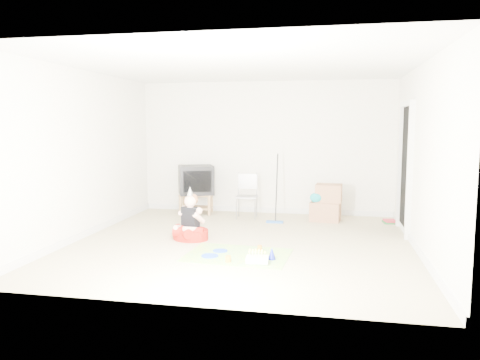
% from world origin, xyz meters
% --- Properties ---
extents(ground, '(5.00, 5.00, 0.00)m').
position_xyz_m(ground, '(0.00, 0.00, 0.00)').
color(ground, tan).
rests_on(ground, ground).
extents(doorway_recess, '(0.02, 0.90, 2.05)m').
position_xyz_m(doorway_recess, '(2.48, 1.20, 1.02)').
color(doorway_recess, black).
rests_on(doorway_recess, ground).
extents(tv_stand, '(0.67, 0.46, 0.39)m').
position_xyz_m(tv_stand, '(-1.32, 2.11, 0.24)').
color(tv_stand, '#976F44').
rests_on(tv_stand, ground).
extents(crt_tv, '(0.81, 0.75, 0.57)m').
position_xyz_m(crt_tv, '(-1.32, 2.11, 0.68)').
color(crt_tv, black).
rests_on(crt_tv, tv_stand).
extents(folding_chair, '(0.41, 0.39, 0.85)m').
position_xyz_m(folding_chair, '(-0.25, 1.83, 0.42)').
color(folding_chair, gray).
rests_on(folding_chair, ground).
extents(cardboard_boxes, '(0.59, 0.47, 0.68)m').
position_xyz_m(cardboard_boxes, '(1.22, 1.90, 0.32)').
color(cardboard_boxes, '#A3714F').
rests_on(cardboard_boxes, ground).
extents(floor_mop, '(0.31, 0.41, 1.22)m').
position_xyz_m(floor_mop, '(0.31, 1.54, 0.26)').
color(floor_mop, '#2255AC').
rests_on(floor_mop, ground).
extents(book_pile, '(0.24, 0.29, 0.06)m').
position_xyz_m(book_pile, '(2.35, 1.91, 0.03)').
color(book_pile, '#21652B').
rests_on(book_pile, ground).
extents(seated_woman, '(0.74, 0.74, 0.82)m').
position_xyz_m(seated_woman, '(-0.82, 0.09, 0.18)').
color(seated_woman, '#AC1A0F').
rests_on(seated_woman, ground).
extents(party_mat, '(1.45, 1.09, 0.01)m').
position_xyz_m(party_mat, '(0.07, -0.65, 0.00)').
color(party_mat, '#E12F72').
rests_on(party_mat, ground).
extents(birthday_cake, '(0.30, 0.25, 0.14)m').
position_xyz_m(birthday_cake, '(0.39, -0.96, 0.04)').
color(birthday_cake, white).
rests_on(birthday_cake, party_mat).
extents(blue_plate_near, '(0.27, 0.27, 0.01)m').
position_xyz_m(blue_plate_near, '(-0.20, -0.52, 0.01)').
color(blue_plate_near, blue).
rests_on(blue_plate_near, party_mat).
extents(blue_plate_far, '(0.23, 0.23, 0.01)m').
position_xyz_m(blue_plate_far, '(-0.28, -0.79, 0.01)').
color(blue_plate_far, blue).
rests_on(blue_plate_far, party_mat).
extents(orange_cup_near, '(0.07, 0.07, 0.07)m').
position_xyz_m(orange_cup_near, '(0.33, -0.36, 0.04)').
color(orange_cup_near, orange).
rests_on(orange_cup_near, party_mat).
extents(orange_cup_far, '(0.09, 0.09, 0.08)m').
position_xyz_m(orange_cup_far, '(0.02, -1.00, 0.05)').
color(orange_cup_far, orange).
rests_on(orange_cup_far, party_mat).
extents(blue_party_hat, '(0.11, 0.11, 0.16)m').
position_xyz_m(blue_party_hat, '(0.56, -0.78, 0.08)').
color(blue_party_hat, '#16219F').
rests_on(blue_party_hat, party_mat).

